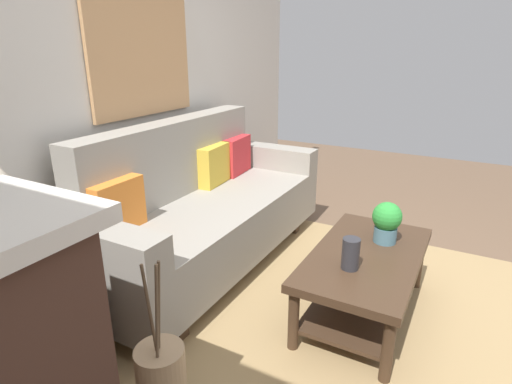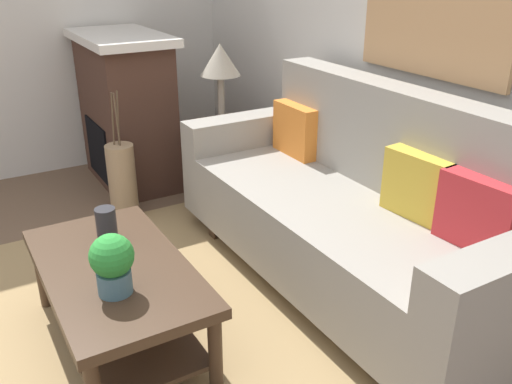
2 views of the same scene
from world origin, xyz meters
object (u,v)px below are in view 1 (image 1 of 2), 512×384
object	(u,v)px
couch	(203,210)
potted_plant_tabletop	(387,221)
coffee_table	(365,270)
table_lamp	(6,198)
throw_pillow_mustard	(214,165)
tabletop_vase	(351,254)
throw_pillow_orange	(117,206)
side_table	(37,339)
framed_painting	(142,52)
throw_pillow_crimson	(236,155)

from	to	relation	value
couch	potted_plant_tabletop	world-z (taller)	couch
coffee_table	table_lamp	bearing A→B (deg)	137.27
throw_pillow_mustard	potted_plant_tabletop	distance (m)	1.46
couch	coffee_table	world-z (taller)	couch
tabletop_vase	couch	bearing A→B (deg)	75.53
throw_pillow_orange	coffee_table	bearing A→B (deg)	-66.51
couch	throw_pillow_orange	size ratio (longest dim) A/B	6.19
throw_pillow_mustard	potted_plant_tabletop	bearing A→B (deg)	-99.19
side_table	framed_painting	world-z (taller)	framed_painting
throw_pillow_mustard	table_lamp	size ratio (longest dim) A/B	0.63
throw_pillow_mustard	table_lamp	world-z (taller)	table_lamp
tabletop_vase	side_table	bearing A→B (deg)	133.06
throw_pillow_orange	throw_pillow_mustard	xyz separation A→B (m)	(1.04, 0.00, 0.00)
potted_plant_tabletop	framed_painting	xyz separation A→B (m)	(-0.11, 1.78, 0.98)
throw_pillow_orange	table_lamp	size ratio (longest dim) A/B	0.63
side_table	framed_painting	size ratio (longest dim) A/B	0.57
throw_pillow_crimson	framed_painting	distance (m)	1.17
table_lamp	side_table	bearing A→B (deg)	-90.00
throw_pillow_mustard	throw_pillow_crimson	xyz separation A→B (m)	(0.35, 0.00, 0.00)
potted_plant_tabletop	throw_pillow_mustard	bearing A→B (deg)	80.81
couch	coffee_table	bearing A→B (deg)	-94.35
side_table	tabletop_vase	bearing A→B (deg)	-46.94
couch	side_table	size ratio (longest dim) A/B	3.98
throw_pillow_mustard	framed_painting	distance (m)	1.00
throw_pillow_orange	coffee_table	world-z (taller)	throw_pillow_orange
couch	coffee_table	distance (m)	1.26
throw_pillow_crimson	coffee_table	world-z (taller)	throw_pillow_crimson
throw_pillow_crimson	potted_plant_tabletop	world-z (taller)	throw_pillow_crimson
couch	side_table	bearing A→B (deg)	-178.58
couch	framed_painting	size ratio (longest dim) A/B	2.26
couch	potted_plant_tabletop	bearing A→B (deg)	-84.99
throw_pillow_orange	coffee_table	distance (m)	1.55
throw_pillow_mustard	side_table	size ratio (longest dim) A/B	0.64
throw_pillow_crimson	tabletop_vase	size ratio (longest dim) A/B	2.00
throw_pillow_crimson	couch	bearing A→B (deg)	-169.74
couch	potted_plant_tabletop	size ratio (longest dim) A/B	8.50
throw_pillow_mustard	coffee_table	size ratio (longest dim) A/B	0.33
couch	side_table	xyz separation A→B (m)	(-1.41, -0.04, -0.15)
throw_pillow_crimson	table_lamp	world-z (taller)	table_lamp
throw_pillow_orange	side_table	distance (m)	0.84
throw_pillow_mustard	coffee_table	xyz separation A→B (m)	(-0.44, -1.38, -0.37)
table_lamp	tabletop_vase	bearing A→B (deg)	-46.94
side_table	table_lamp	xyz separation A→B (m)	(0.00, 0.00, 0.71)
throw_pillow_crimson	side_table	xyz separation A→B (m)	(-2.11, -0.16, -0.40)
couch	potted_plant_tabletop	xyz separation A→B (m)	(0.11, -1.31, 0.14)
framed_painting	potted_plant_tabletop	bearing A→B (deg)	-86.30
couch	tabletop_vase	xyz separation A→B (m)	(-0.31, -1.21, 0.09)
throw_pillow_mustard	tabletop_vase	distance (m)	1.50
side_table	framed_painting	xyz separation A→B (m)	(1.41, 0.50, 1.27)
framed_painting	throw_pillow_mustard	bearing A→B (deg)	-44.48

